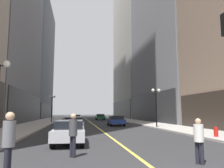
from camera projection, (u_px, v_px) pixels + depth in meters
name	position (u px, v px, depth m)	size (l,w,h in m)	color
ground_plane	(90.00, 122.00, 38.58)	(200.00, 200.00, 0.00)	#2D2D30
sidewalk_left	(42.00, 122.00, 37.29)	(4.50, 78.00, 0.15)	#ADA8A0
sidewalk_right	(136.00, 121.00, 39.90)	(4.50, 78.00, 0.15)	#ADA8A0
lane_centre_stripe	(90.00, 122.00, 38.58)	(0.16, 70.00, 0.01)	#E5D64C
building_left_far	(26.00, 60.00, 62.48)	(12.89, 26.00, 33.28)	slate
building_right_far	(145.00, 24.00, 69.66)	(16.01, 26.00, 58.90)	#A8A399
car_silver	(69.00, 131.00, 12.78)	(1.81, 4.38, 1.32)	#B7B7BC
car_white	(73.00, 123.00, 21.63)	(1.96, 4.82, 1.32)	silver
car_blue	(116.00, 120.00, 29.03)	(2.02, 4.18, 1.32)	navy
car_navy	(75.00, 118.00, 38.47)	(1.83, 4.42, 1.32)	#141E4C
car_green	(100.00, 117.00, 49.71)	(2.01, 4.78, 1.32)	#196038
pedestrian_in_white_shirt	(199.00, 137.00, 7.79)	(0.48, 0.48, 1.59)	black
pedestrian_with_orange_bag	(73.00, 132.00, 8.99)	(0.48, 0.48, 1.76)	black
pedestrian_in_grey_suit	(9.00, 140.00, 5.97)	(0.36, 0.36, 1.83)	black
street_lamp_left_far	(52.00, 103.00, 35.47)	(1.06, 0.36, 4.43)	black
street_lamp_right_mid	(156.00, 99.00, 24.88)	(1.06, 0.36, 4.43)	black
fire_hydrant_right	(216.00, 133.00, 14.92)	(0.28, 0.28, 0.80)	red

